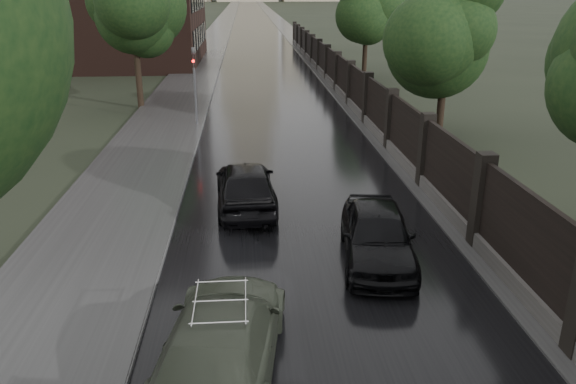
{
  "coord_description": "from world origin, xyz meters",
  "views": [
    {
      "loc": [
        -1.7,
        -3.79,
        6.81
      ],
      "look_at": [
        -0.63,
        10.68,
        1.5
      ],
      "focal_mm": 35.0,
      "sensor_mm": 36.0,
      "label": 1
    }
  ],
  "objects": [
    {
      "name": "road",
      "position": [
        0.0,
        190.0,
        0.01
      ],
      "size": [
        8.0,
        420.0,
        0.02
      ],
      "primitive_type": "cube",
      "color": "black",
      "rests_on": "ground"
    },
    {
      "name": "sidewalk_left",
      "position": [
        -6.0,
        190.0,
        0.08
      ],
      "size": [
        4.0,
        420.0,
        0.16
      ],
      "primitive_type": "cube",
      "color": "#2D2D2D",
      "rests_on": "ground"
    },
    {
      "name": "verge_right",
      "position": [
        5.5,
        190.0,
        0.04
      ],
      "size": [
        3.0,
        420.0,
        0.08
      ],
      "primitive_type": "cube",
      "color": "#2D2D2D",
      "rests_on": "ground"
    },
    {
      "name": "fence_right",
      "position": [
        4.6,
        32.01,
        1.01
      ],
      "size": [
        0.45,
        75.72,
        2.7
      ],
      "color": "#383533",
      "rests_on": "ground"
    },
    {
      "name": "tree_left_far",
      "position": [
        -8.0,
        30.0,
        5.24
      ],
      "size": [
        4.25,
        4.25,
        7.39
      ],
      "color": "black",
      "rests_on": "ground"
    },
    {
      "name": "tree_right_b",
      "position": [
        7.5,
        22.0,
        4.95
      ],
      "size": [
        4.08,
        4.08,
        7.01
      ],
      "color": "black",
      "rests_on": "ground"
    },
    {
      "name": "tree_right_c",
      "position": [
        7.5,
        40.0,
        4.95
      ],
      "size": [
        4.08,
        4.08,
        7.01
      ],
      "color": "black",
      "rests_on": "ground"
    },
    {
      "name": "traffic_light",
      "position": [
        -4.3,
        24.99,
        2.4
      ],
      "size": [
        0.16,
        0.32,
        4.0
      ],
      "color": "#59595E",
      "rests_on": "ground"
    },
    {
      "name": "volga_sedan",
      "position": [
        -2.26,
        5.03,
        0.74
      ],
      "size": [
        2.76,
        5.35,
        1.48
      ],
      "primitive_type": "imported",
      "rotation": [
        0.0,
        0.0,
        3.0
      ],
      "color": "#3C4235",
      "rests_on": "ground"
    },
    {
      "name": "hatchback_left",
      "position": [
        -1.8,
        13.38,
        0.79
      ],
      "size": [
        2.09,
        4.73,
        1.59
      ],
      "primitive_type": "imported",
      "rotation": [
        0.0,
        0.0,
        3.19
      ],
      "color": "black",
      "rests_on": "ground"
    },
    {
      "name": "car_right_near",
      "position": [
        1.6,
        9.32,
        0.76
      ],
      "size": [
        2.33,
        4.65,
        1.52
      ],
      "primitive_type": "imported",
      "rotation": [
        0.0,
        0.0,
        -0.12
      ],
      "color": "black",
      "rests_on": "ground"
    }
  ]
}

